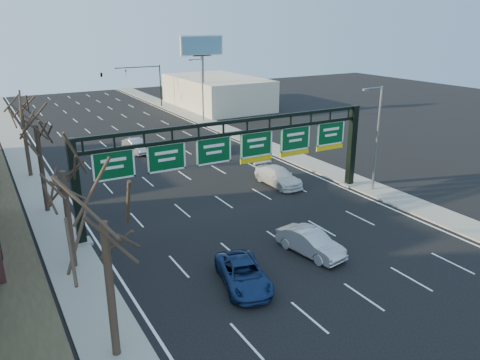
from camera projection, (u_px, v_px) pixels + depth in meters
ground at (297, 251)px, 30.02m from camera, size 160.00×160.00×0.00m
sidewalk_left at (39, 192)px, 40.36m from camera, size 3.00×120.00×0.12m
sidewalk_right at (282, 152)px, 52.44m from camera, size 3.00×120.00×0.12m
lane_markings at (176, 170)px, 46.42m from camera, size 21.60×120.00×0.01m
sign_gantry at (237, 153)px, 35.16m from camera, size 24.60×1.20×7.20m
building_right_distant at (217, 92)px, 79.66m from camera, size 12.00×20.00×5.00m
tree_near at (101, 198)px, 18.28m from camera, size 3.60×3.60×8.86m
tree_gantry at (60, 153)px, 25.78m from camera, size 3.60×3.60×8.48m
tree_mid at (34, 111)px, 33.74m from camera, size 3.60×3.60×9.24m
tree_far at (19, 98)px, 42.07m from camera, size 3.60×3.60×8.86m
streetlight_near at (377, 133)px, 39.18m from camera, size 2.15×0.22×9.00m
streetlight_far at (202, 87)px, 67.07m from camera, size 2.15×0.22×9.00m
billboard_right at (202, 55)px, 71.06m from camera, size 7.00×0.50×12.00m
traffic_signal_mast at (124, 76)px, 76.04m from camera, size 10.16×0.54×7.00m
car_blue_suv at (243, 274)px, 25.98m from camera, size 3.48×5.47×1.40m
car_silver_sedan at (311, 242)px, 29.50m from camera, size 2.44×4.97×1.57m
car_white_wagon at (278, 176)px, 42.01m from camera, size 2.38×5.48×1.57m
car_grey_far at (215, 145)px, 52.93m from camera, size 1.95×4.44×1.49m
car_silver_distant at (136, 146)px, 52.31m from camera, size 2.07×4.70×1.50m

